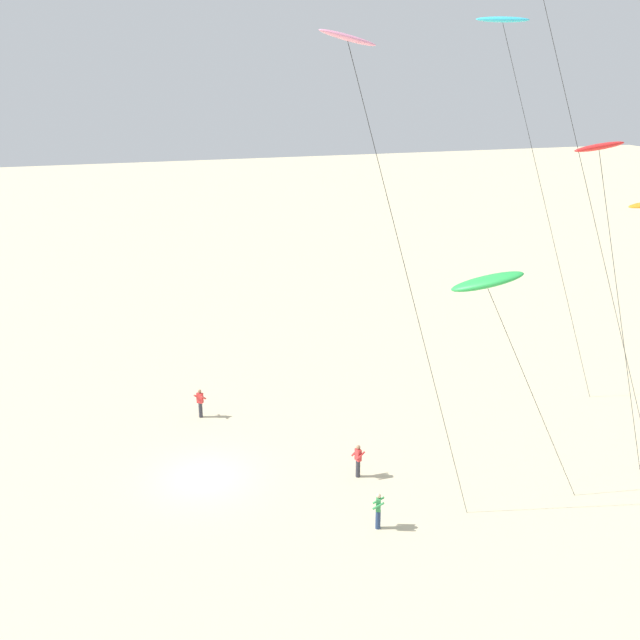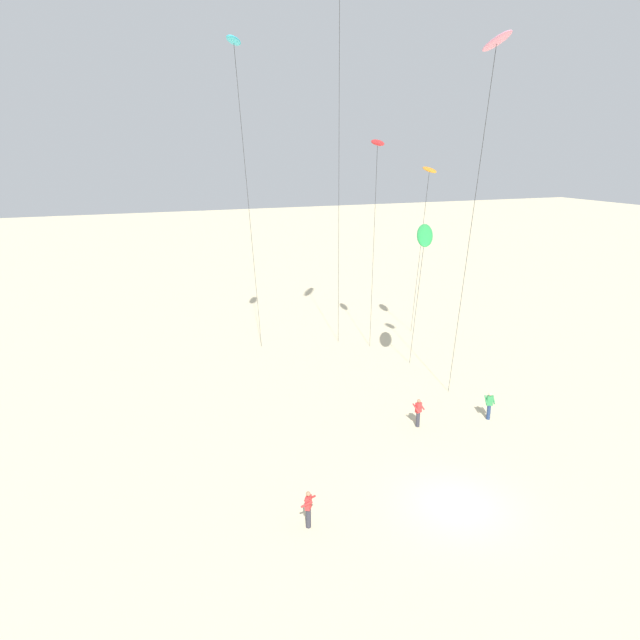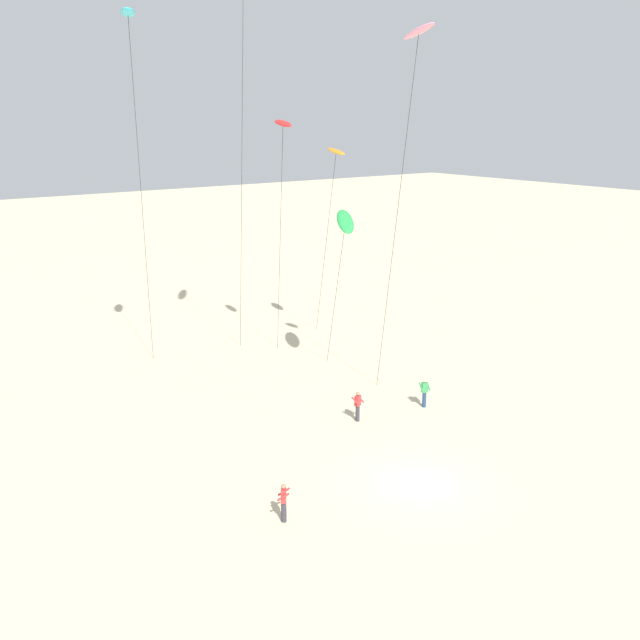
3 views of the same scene
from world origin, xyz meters
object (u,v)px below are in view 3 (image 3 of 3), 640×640
at_px(kite_red, 283,126).
at_px(kite_flyer_middle, 425,392).
at_px(kite_green, 345,222).
at_px(kite_flyer_furthest, 358,405).
at_px(kite_flyer_nearest, 284,502).
at_px(kite_cyan, 128,17).
at_px(kite_orange, 336,154).
at_px(kite_pink, 418,39).

xyz_separation_m(kite_red, kite_flyer_middle, (2.16, -10.74, -14.31)).
relative_size(kite_green, kite_flyer_furthest, 6.44).
distance_m(kite_green, kite_flyer_nearest, 18.18).
xyz_separation_m(kite_green, kite_red, (-0.61, 5.38, 5.22)).
xyz_separation_m(kite_cyan, kite_green, (9.86, -5.75, -10.76)).
height_order(kite_green, kite_orange, kite_orange).
relative_size(kite_pink, kite_orange, 1.44).
bearing_deg(kite_cyan, kite_orange, -1.80).
bearing_deg(kite_orange, kite_flyer_furthest, -121.56).
relative_size(kite_green, kite_orange, 0.77).
xyz_separation_m(kite_orange, kite_flyer_middle, (-1.86, -10.69, -12.57)).
distance_m(kite_cyan, kite_flyer_middle, 25.44).
bearing_deg(kite_cyan, kite_flyer_nearest, -95.80).
xyz_separation_m(kite_green, kite_flyer_furthest, (-2.72, -4.65, -9.09)).
xyz_separation_m(kite_pink, kite_flyer_nearest, (-10.96, -4.64, -18.40)).
relative_size(kite_orange, kite_flyer_nearest, 8.32).
height_order(kite_pink, kite_flyer_middle, kite_pink).
bearing_deg(kite_flyer_furthest, kite_cyan, 124.46).
height_order(kite_cyan, kite_orange, kite_cyan).
bearing_deg(kite_flyer_nearest, kite_flyer_middle, 22.33).
xyz_separation_m(kite_red, kite_flyer_nearest, (-10.93, -16.11, -14.31)).
xyz_separation_m(kite_green, kite_flyer_nearest, (-11.53, -10.73, -9.09)).
relative_size(kite_pink, kite_red, 1.27).
xyz_separation_m(kite_pink, kite_red, (-0.03, 11.47, -4.09)).
bearing_deg(kite_cyan, kite_green, -30.25).
height_order(kite_red, kite_flyer_furthest, kite_red).
bearing_deg(kite_cyan, kite_pink, -51.90).
bearing_deg(kite_red, kite_cyan, 177.74).
bearing_deg(kite_pink, kite_cyan, 128.10).
height_order(kite_orange, kite_flyer_furthest, kite_orange).
xyz_separation_m(kite_cyan, kite_flyer_furthest, (7.14, -10.40, -19.85)).
height_order(kite_green, kite_flyer_nearest, kite_green).
xyz_separation_m(kite_flyer_middle, kite_flyer_furthest, (-4.27, 0.70, 0.00)).
xyz_separation_m(kite_pink, kite_orange, (3.99, 11.42, -5.83)).
relative_size(kite_pink, kite_flyer_nearest, 11.99).
bearing_deg(kite_red, kite_flyer_nearest, -124.15).
relative_size(kite_red, kite_flyer_nearest, 9.42).
bearing_deg(kite_orange, kite_green, -122.63).
relative_size(kite_flyer_nearest, kite_flyer_furthest, 1.00).
xyz_separation_m(kite_cyan, kite_flyer_middle, (11.41, -11.10, -19.85)).
bearing_deg(kite_flyer_nearest, kite_orange, 47.06).
distance_m(kite_pink, kite_flyer_middle, 18.53).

